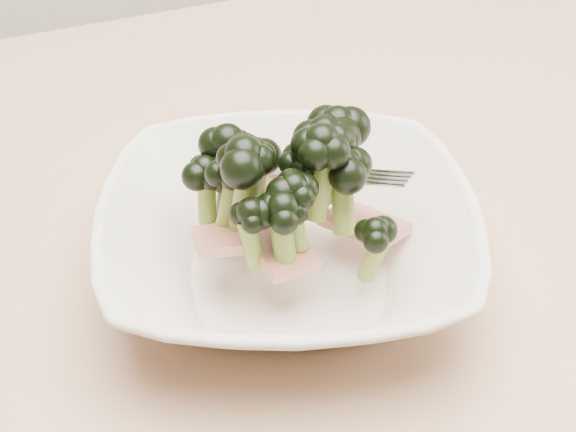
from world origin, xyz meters
The scene contains 2 objects.
dining_table centered at (0.00, 0.00, 0.65)m, with size 1.20×0.80×0.75m.
broccoli_dish centered at (-0.11, -0.07, 0.79)m, with size 0.32×0.32×0.12m.
Camera 1 is at (-0.28, -0.45, 1.11)m, focal length 50.00 mm.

